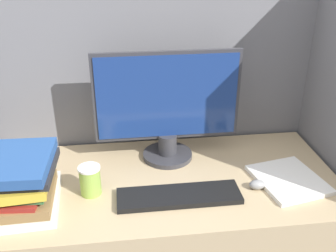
# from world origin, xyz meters

# --- Properties ---
(cubicle_panel_rear) EXTENTS (1.75, 0.04, 1.53)m
(cubicle_panel_rear) POSITION_xyz_m (0.00, 0.68, 0.77)
(cubicle_panel_rear) COLOR slate
(cubicle_panel_rear) RESTS_ON ground_plane
(cubicle_panel_right) EXTENTS (0.04, 0.70, 1.53)m
(cubicle_panel_right) POSITION_xyz_m (0.71, 0.35, 0.77)
(cubicle_panel_right) COLOR slate
(cubicle_panel_right) RESTS_ON ground_plane
(desk) EXTENTS (1.35, 0.64, 0.74)m
(desk) POSITION_xyz_m (0.00, 0.32, 0.37)
(desk) COLOR tan
(desk) RESTS_ON ground_plane
(monitor) EXTENTS (0.59, 0.21, 0.46)m
(monitor) POSITION_xyz_m (0.03, 0.49, 0.97)
(monitor) COLOR #333338
(monitor) RESTS_ON desk
(keyboard) EXTENTS (0.45, 0.13, 0.02)m
(keyboard) POSITION_xyz_m (0.03, 0.19, 0.75)
(keyboard) COLOR black
(keyboard) RESTS_ON desk
(mouse) EXTENTS (0.06, 0.04, 0.04)m
(mouse) POSITION_xyz_m (0.33, 0.22, 0.76)
(mouse) COLOR gray
(mouse) RESTS_ON desk
(coffee_cup) EXTENTS (0.08, 0.08, 0.11)m
(coffee_cup) POSITION_xyz_m (-0.28, 0.26, 0.80)
(coffee_cup) COLOR #8CB247
(coffee_cup) RESTS_ON desk
(book_stack) EXTENTS (0.26, 0.31, 0.20)m
(book_stack) POSITION_xyz_m (-0.51, 0.22, 0.84)
(book_stack) COLOR silver
(book_stack) RESTS_ON desk
(paper_pile) EXTENTS (0.28, 0.31, 0.02)m
(paper_pile) POSITION_xyz_m (0.47, 0.25, 0.75)
(paper_pile) COLOR white
(paper_pile) RESTS_ON desk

